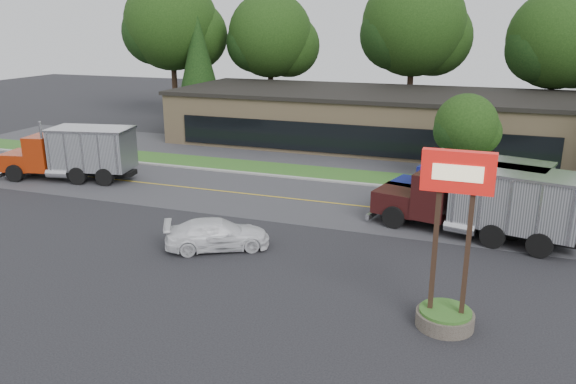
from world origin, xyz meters
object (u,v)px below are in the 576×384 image
Objects in this scene: dump_truck_red at (75,152)px; dump_truck_maroon at (486,200)px; rally_car at (217,234)px; bilo_sign at (449,270)px; dump_truck_blue at (475,189)px.

dump_truck_red is 24.76m from dump_truck_maroon.
dump_truck_red is at bearing 32.51° from rally_car.
bilo_sign is at bearing 96.58° from dump_truck_maroon.
dump_truck_blue is (24.15, -0.16, -0.00)m from dump_truck_red.
bilo_sign is 0.62× the size of dump_truck_maroon.
dump_truck_maroon is at bearing -93.07° from rally_car.
dump_truck_blue is 12.78m from rally_car.
rally_car is (-10.10, 3.49, -1.36)m from bilo_sign.
dump_truck_maroon reaches higher than rally_car.
dump_truck_red is 0.91× the size of dump_truck_maroon.
rally_car is at bearing 38.97° from dump_truck_maroon.
dump_truck_blue is 1.79m from dump_truck_maroon.
bilo_sign is at bearing 144.53° from dump_truck_red.
dump_truck_red is at bearing 155.52° from bilo_sign.
bilo_sign is 26.06m from dump_truck_red.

